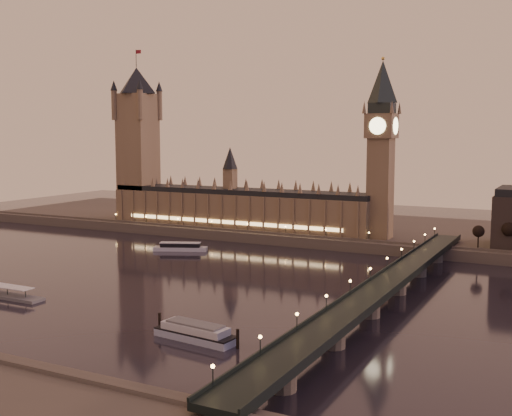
{
  "coord_description": "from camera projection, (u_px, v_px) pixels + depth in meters",
  "views": [
    {
      "loc": [
        159.52,
        -241.09,
        66.72
      ],
      "look_at": [
        17.24,
        35.0,
        30.58
      ],
      "focal_mm": 45.0,
      "sensor_mm": 36.0,
      "label": 1
    }
  ],
  "objects": [
    {
      "name": "victoria_tower",
      "position": [
        138.0,
        135.0,
        447.0
      ],
      "size": [
        31.68,
        31.68,
        118.0
      ],
      "color": "brown",
      "rests_on": "ground"
    },
    {
      "name": "bare_tree_0",
      "position": [
        479.0,
        230.0,
        336.96
      ],
      "size": [
        6.69,
        6.69,
        13.6
      ],
      "color": "black",
      "rests_on": "ground"
    },
    {
      "name": "bare_tree_1",
      "position": [
        506.0,
        232.0,
        330.96
      ],
      "size": [
        6.69,
        6.69,
        13.6
      ],
      "color": "black",
      "rests_on": "ground"
    },
    {
      "name": "ground",
      "position": [
        188.0,
        280.0,
        293.17
      ],
      "size": [
        700.0,
        700.0,
        0.0
      ],
      "primitive_type": "plane",
      "color": "black",
      "rests_on": "ground"
    },
    {
      "name": "pontoon_pier",
      "position": [
        0.0,
        293.0,
        264.13
      ],
      "size": [
        43.15,
        7.19,
        11.51
      ],
      "color": "#595B5E",
      "rests_on": "ground"
    },
    {
      "name": "palace_of_westminster",
      "position": [
        238.0,
        203.0,
        415.75
      ],
      "size": [
        180.0,
        26.62,
        52.0
      ],
      "color": "brown",
      "rests_on": "ground"
    },
    {
      "name": "moored_barge",
      "position": [
        195.0,
        332.0,
        207.97
      ],
      "size": [
        33.39,
        11.47,
        6.16
      ],
      "rotation": [
        0.0,
        0.0,
        -0.12
      ],
      "color": "#9CAAC6",
      "rests_on": "ground"
    },
    {
      "name": "far_embankment",
      "position": [
        363.0,
        230.0,
        424.86
      ],
      "size": [
        560.0,
        130.0,
        6.0
      ],
      "primitive_type": "cube",
      "color": "#423D35",
      "rests_on": "ground"
    },
    {
      "name": "westminster_bridge",
      "position": [
        384.0,
        291.0,
        250.85
      ],
      "size": [
        13.2,
        260.0,
        15.3
      ],
      "color": "black",
      "rests_on": "ground"
    },
    {
      "name": "cruise_boat_a",
      "position": [
        180.0,
        247.0,
        366.55
      ],
      "size": [
        30.61,
        18.24,
        4.88
      ],
      "rotation": [
        0.0,
        0.0,
        0.41
      ],
      "color": "silver",
      "rests_on": "ground"
    },
    {
      "name": "big_ben",
      "position": [
        381.0,
        138.0,
        368.04
      ],
      "size": [
        17.68,
        17.68,
        104.0
      ],
      "color": "brown",
      "rests_on": "ground"
    }
  ]
}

